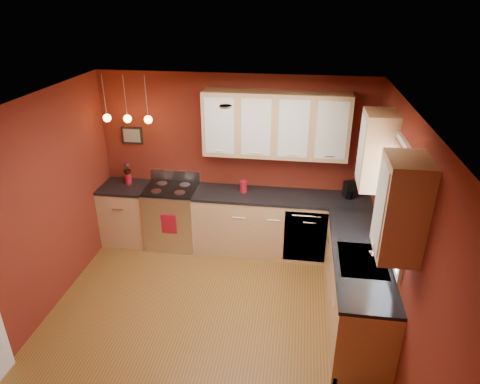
# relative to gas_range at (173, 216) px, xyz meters

# --- Properties ---
(floor) EXTENTS (4.20, 4.20, 0.00)m
(floor) POSITION_rel_gas_range_xyz_m (0.92, -1.80, -0.48)
(floor) COLOR brown
(floor) RESTS_ON ground
(ceiling) EXTENTS (4.00, 4.20, 0.02)m
(ceiling) POSITION_rel_gas_range_xyz_m (0.92, -1.80, 2.12)
(ceiling) COLOR beige
(ceiling) RESTS_ON wall_back
(wall_back) EXTENTS (4.00, 0.02, 2.60)m
(wall_back) POSITION_rel_gas_range_xyz_m (0.92, 0.30, 0.82)
(wall_back) COLOR maroon
(wall_back) RESTS_ON floor
(wall_left) EXTENTS (0.02, 4.20, 2.60)m
(wall_left) POSITION_rel_gas_range_xyz_m (-1.08, -1.80, 0.82)
(wall_left) COLOR maroon
(wall_left) RESTS_ON floor
(wall_right) EXTENTS (0.02, 4.20, 2.60)m
(wall_right) POSITION_rel_gas_range_xyz_m (2.92, -1.80, 0.82)
(wall_right) COLOR maroon
(wall_right) RESTS_ON floor
(base_cabinets_back_left) EXTENTS (0.70, 0.60, 0.90)m
(base_cabinets_back_left) POSITION_rel_gas_range_xyz_m (-0.73, -0.00, -0.03)
(base_cabinets_back_left) COLOR tan
(base_cabinets_back_left) RESTS_ON floor
(base_cabinets_back_right) EXTENTS (2.54, 0.60, 0.90)m
(base_cabinets_back_right) POSITION_rel_gas_range_xyz_m (1.65, -0.00, -0.03)
(base_cabinets_back_right) COLOR tan
(base_cabinets_back_right) RESTS_ON floor
(base_cabinets_right) EXTENTS (0.60, 2.10, 0.90)m
(base_cabinets_right) POSITION_rel_gas_range_xyz_m (2.62, -1.35, -0.03)
(base_cabinets_right) COLOR tan
(base_cabinets_right) RESTS_ON floor
(counter_back_left) EXTENTS (0.70, 0.62, 0.04)m
(counter_back_left) POSITION_rel_gas_range_xyz_m (-0.73, -0.00, 0.44)
(counter_back_left) COLOR black
(counter_back_left) RESTS_ON base_cabinets_back_left
(counter_back_right) EXTENTS (2.54, 0.62, 0.04)m
(counter_back_right) POSITION_rel_gas_range_xyz_m (1.65, -0.00, 0.44)
(counter_back_right) COLOR black
(counter_back_right) RESTS_ON base_cabinets_back_right
(counter_right) EXTENTS (0.62, 2.10, 0.04)m
(counter_right) POSITION_rel_gas_range_xyz_m (2.62, -1.35, 0.44)
(counter_right) COLOR black
(counter_right) RESTS_ON base_cabinets_right
(gas_range) EXTENTS (0.76, 0.64, 1.11)m
(gas_range) POSITION_rel_gas_range_xyz_m (0.00, 0.00, 0.00)
(gas_range) COLOR silver
(gas_range) RESTS_ON floor
(dishwasher_front) EXTENTS (0.60, 0.02, 0.80)m
(dishwasher_front) POSITION_rel_gas_range_xyz_m (2.02, -0.29, -0.03)
(dishwasher_front) COLOR silver
(dishwasher_front) RESTS_ON base_cabinets_back_right
(sink) EXTENTS (0.50, 0.70, 0.33)m
(sink) POSITION_rel_gas_range_xyz_m (2.62, -1.50, 0.43)
(sink) COLOR #96959B
(sink) RESTS_ON counter_right
(window) EXTENTS (0.06, 1.02, 1.22)m
(window) POSITION_rel_gas_range_xyz_m (2.89, -1.50, 1.21)
(window) COLOR white
(window) RESTS_ON wall_right
(upper_cabinets_back) EXTENTS (2.00, 0.35, 0.90)m
(upper_cabinets_back) POSITION_rel_gas_range_xyz_m (1.52, 0.12, 1.47)
(upper_cabinets_back) COLOR tan
(upper_cabinets_back) RESTS_ON wall_back
(upper_cabinets_right) EXTENTS (0.35, 1.95, 0.90)m
(upper_cabinets_right) POSITION_rel_gas_range_xyz_m (2.75, -1.48, 1.47)
(upper_cabinets_right) COLOR tan
(upper_cabinets_right) RESTS_ON wall_right
(wall_picture) EXTENTS (0.32, 0.03, 0.26)m
(wall_picture) POSITION_rel_gas_range_xyz_m (-0.63, 0.28, 1.17)
(wall_picture) COLOR black
(wall_picture) RESTS_ON wall_back
(pendant_lights) EXTENTS (0.71, 0.11, 0.66)m
(pendant_lights) POSITION_rel_gas_range_xyz_m (-0.53, -0.05, 1.53)
(pendant_lights) COLOR #96959B
(pendant_lights) RESTS_ON ceiling
(red_canister) EXTENTS (0.11, 0.11, 0.17)m
(red_canister) POSITION_rel_gas_range_xyz_m (1.09, 0.04, 0.55)
(red_canister) COLOR maroon
(red_canister) RESTS_ON counter_back_right
(red_vase) EXTENTS (0.10, 0.10, 0.16)m
(red_vase) POSITION_rel_gas_range_xyz_m (-0.69, 0.09, 0.54)
(red_vase) COLOR maroon
(red_vase) RESTS_ON counter_back_left
(flowers) EXTENTS (0.12, 0.12, 0.19)m
(flowers) POSITION_rel_gas_range_xyz_m (-0.69, 0.09, 0.70)
(flowers) COLOR maroon
(flowers) RESTS_ON red_vase
(coffee_maker) EXTENTS (0.20, 0.20, 0.23)m
(coffee_maker) POSITION_rel_gas_range_xyz_m (2.61, 0.08, 0.57)
(coffee_maker) COLOR black
(coffee_maker) RESTS_ON counter_back_right
(soap_pump) EXTENTS (0.11, 0.11, 0.21)m
(soap_pump) POSITION_rel_gas_range_xyz_m (2.72, -1.56, 0.56)
(soap_pump) COLOR white
(soap_pump) RESTS_ON counter_right
(dish_towel) EXTENTS (0.22, 0.02, 0.31)m
(dish_towel) POSITION_rel_gas_range_xyz_m (0.04, -0.33, 0.04)
(dish_towel) COLOR maroon
(dish_towel) RESTS_ON gas_range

